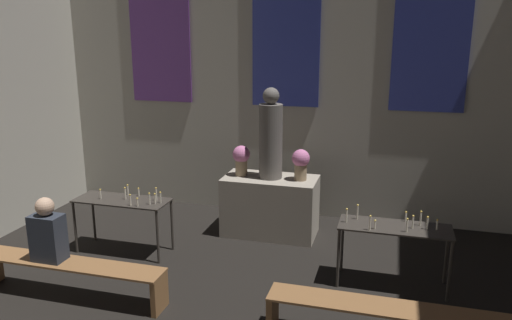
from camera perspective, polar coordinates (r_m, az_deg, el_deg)
wall_back at (r=8.12m, az=3.55°, el=13.71°), size 7.96×0.16×5.73m
altar at (r=7.57m, az=1.64°, el=-5.26°), size 1.39×0.72×0.89m
statue at (r=7.28m, az=1.70°, el=2.62°), size 0.34×0.34×1.34m
flower_vase_left at (r=7.48m, az=-1.69°, el=0.19°), size 0.26×0.26×0.46m
flower_vase_right at (r=7.27m, az=5.14°, el=-0.29°), size 0.26×0.26×0.46m
candle_rack_left at (r=7.13m, az=-14.95°, el=-5.07°), size 1.31×0.50×0.95m
candle_rack_right at (r=6.21m, az=15.54°, el=-8.08°), size 1.31×0.50×0.96m
pew_back_left at (r=6.25m, az=-20.48°, el=-11.78°), size 2.30×0.36×0.44m
pew_back_right at (r=5.20m, az=14.56°, el=-16.90°), size 2.30×0.36×0.44m
person_seated at (r=6.22m, az=-22.72°, el=-7.67°), size 0.36×0.24×0.76m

